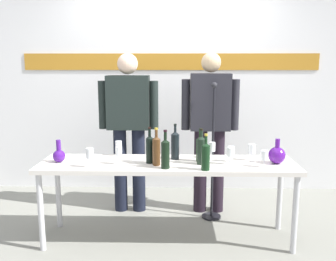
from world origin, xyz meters
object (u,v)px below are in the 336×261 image
wine_bottle_1 (156,150)px  wine_bottle_3 (150,148)px  wine_bottle_0 (165,153)px  wine_glass_right_4 (231,151)px  wine_bottle_2 (206,155)px  presenter_right (210,123)px  wine_glass_left_0 (119,145)px  wine_glass_right_0 (212,147)px  wine_bottle_5 (175,144)px  presenter_left (129,122)px  wine_bottle_4 (201,149)px  wine_glass_left_1 (90,154)px  wine_glass_right_1 (230,153)px  microphone_stand (212,175)px  wine_glass_right_3 (264,156)px  display_table (168,169)px  wine_bottle_6 (200,148)px  wine_glass_left_2 (119,152)px  decanter_blue_left (59,155)px  wine_glass_right_2 (252,149)px

wine_bottle_1 → wine_bottle_3: size_ratio=1.02×
wine_bottle_0 → wine_glass_right_4: (0.58, 0.23, -0.04)m
wine_bottle_2 → presenter_right: bearing=83.0°
wine_glass_left_0 → wine_glass_right_0: (0.88, -0.08, 0.00)m
wine_bottle_2 → wine_bottle_5: (-0.25, 0.35, 0.01)m
presenter_left → wine_bottle_0: presenter_left is taller
wine_bottle_4 → wine_glass_left_1: 0.96m
wine_glass_left_1 → wine_glass_right_4: size_ratio=1.18×
wine_glass_right_1 → microphone_stand: bearing=100.3°
wine_bottle_5 → wine_bottle_3: bearing=-148.1°
wine_bottle_0 → wine_bottle_1: 0.13m
wine_glass_left_0 → wine_glass_right_3: size_ratio=0.99×
wine_bottle_1 → wine_bottle_4: (0.39, 0.04, -0.00)m
wine_bottle_3 → wine_glass_right_0: (0.57, 0.18, -0.03)m
wine_bottle_5 → wine_glass_left_0: wine_bottle_5 is taller
display_table → wine_bottle_3: bearing=-171.1°
wine_bottle_2 → wine_bottle_3: size_ratio=0.94×
microphone_stand → wine_bottle_2: bearing=-100.3°
presenter_left → wine_glass_right_0: 1.00m
wine_bottle_1 → wine_glass_right_3: wine_bottle_1 is taller
wine_glass_right_3 → microphone_stand: (-0.37, 0.62, -0.37)m
wine_bottle_1 → wine_bottle_6: bearing=19.4°
presenter_right → wine_bottle_0: size_ratio=5.21×
wine_glass_left_2 → wine_glass_right_1: size_ratio=1.02×
presenter_right → wine_bottle_4: (-0.14, -0.73, -0.12)m
presenter_right → wine_glass_right_4: presenter_right is taller
decanter_blue_left → wine_glass_right_4: (1.54, 0.06, 0.03)m
wine_bottle_1 → wine_glass_right_2: 0.88m
wine_glass_right_0 → wine_glass_left_2: bearing=-164.9°
wine_glass_left_1 → display_table: bearing=15.2°
presenter_left → wine_glass_left_0: presenter_left is taller
wine_bottle_3 → wine_glass_right_4: bearing=5.3°
wine_bottle_6 → wine_glass_right_4: bearing=-0.4°
wine_bottle_5 → wine_glass_left_0: size_ratio=2.30×
wine_glass_left_2 → wine_glass_right_4: (0.99, 0.11, -0.01)m
wine_glass_right_2 → wine_glass_right_4: wine_glass_right_2 is taller
wine_bottle_0 → wine_bottle_5: size_ratio=1.00×
wine_bottle_6 → wine_glass_left_2: bearing=-170.7°
presenter_left → wine_glass_left_0: size_ratio=11.89×
wine_bottle_0 → wine_glass_right_1: 0.58m
display_table → wine_bottle_2: size_ratio=7.46×
display_table → wine_glass_right_2: (0.76, 0.09, 0.17)m
display_table → microphone_stand: size_ratio=1.61×
display_table → wine_glass_right_0: (0.41, 0.15, 0.17)m
wine_bottle_4 → wine_glass_left_2: 0.72m
presenter_left → wine_glass_left_2: presenter_left is taller
presenter_right → wine_bottle_2: 0.92m
decanter_blue_left → wine_glass_right_3: decanter_blue_left is taller
decanter_blue_left → wine_bottle_3: wine_bottle_3 is taller
wine_glass_left_1 → presenter_right: bearing=38.2°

